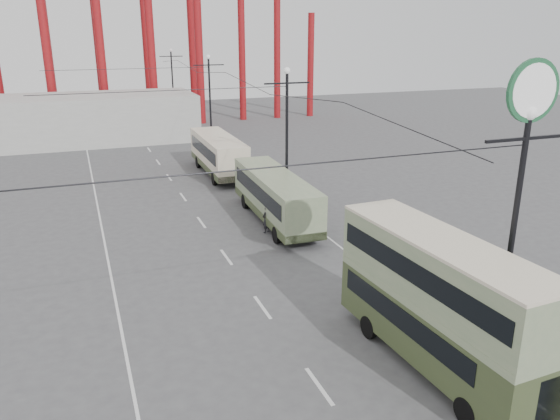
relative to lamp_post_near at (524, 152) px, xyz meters
name	(u,v)px	position (x,y,z in m)	size (l,w,h in m)	color
ground	(321,350)	(-5.60, 3.00, -7.86)	(160.00, 160.00, 0.00)	#4A4A4C
road_markings	(191,206)	(-6.46, 22.70, -7.86)	(12.52, 120.00, 0.01)	silver
lamp_post_near	(524,152)	(0.00, 0.00, 0.00)	(3.20, 0.44, 10.80)	black
lamp_post_mid	(287,137)	(0.00, 21.00, -3.18)	(3.20, 0.44, 9.32)	black
lamp_post_far	(210,101)	(0.00, 43.00, -3.18)	(3.20, 0.44, 9.32)	black
lamp_post_distant	(173,83)	(0.00, 65.00, -3.18)	(3.20, 0.44, 9.32)	black
fairground_shed	(92,118)	(-11.60, 50.00, -5.36)	(22.00, 10.00, 5.00)	#A6A6A1
double_decker_bus	(438,297)	(-2.28, 0.67, -5.10)	(2.81, 9.28, 4.92)	#3D4927
single_decker_green	(275,195)	(-2.10, 17.59, -6.14)	(2.83, 10.87, 3.05)	gray
single_decker_cream	(218,153)	(-2.42, 30.65, -6.05)	(2.74, 10.37, 3.21)	beige
pedestrian	(266,219)	(-3.32, 15.83, -7.03)	(0.61, 0.40, 1.66)	black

